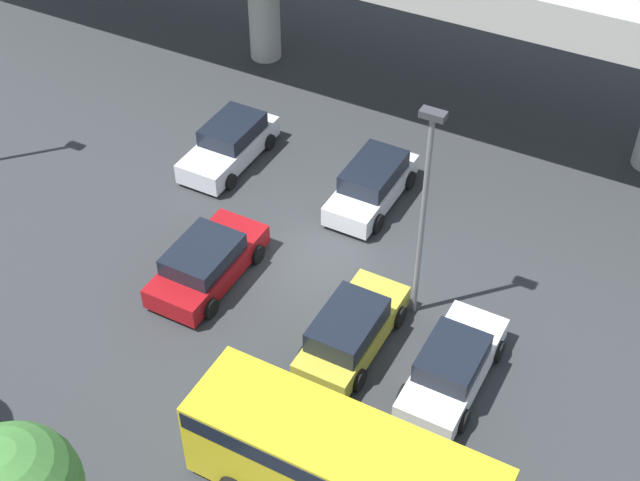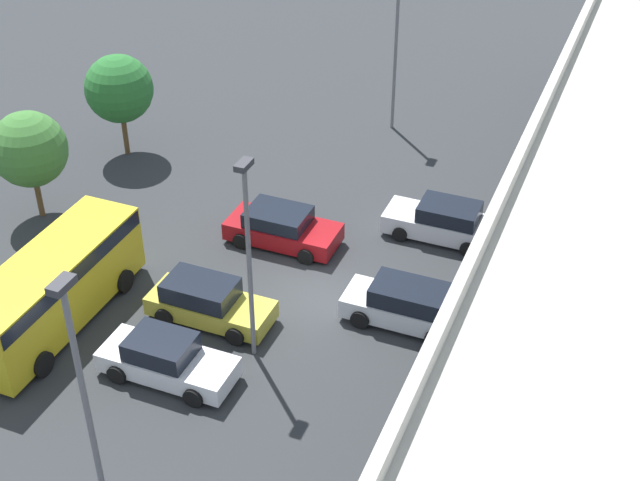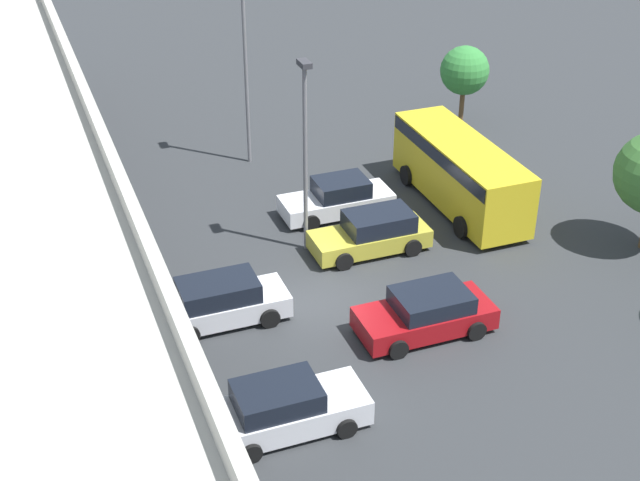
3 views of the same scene
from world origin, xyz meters
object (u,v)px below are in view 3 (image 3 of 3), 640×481
object	(u,v)px
parked_car_1	(426,313)
parked_car_3	(372,233)
shuttle_bus	(461,169)
lamp_post_mid_lot	(245,55)
lamp_post_near_aisle	(305,143)
tree_front_right	(465,71)
parked_car_4	(338,199)
parked_car_0	(286,408)
parked_car_2	(221,302)

from	to	relation	value
parked_car_1	parked_car_3	size ratio (longest dim) A/B	1.00
shuttle_bus	lamp_post_mid_lot	xyz separation A→B (m)	(7.12, 6.87, 3.39)
parked_car_3	lamp_post_near_aisle	bearing A→B (deg)	-24.59
parked_car_3	tree_front_right	world-z (taller)	tree_front_right
shuttle_bus	parked_car_4	bearing A→B (deg)	-101.11
parked_car_0	shuttle_bus	distance (m)	15.20
parked_car_3	tree_front_right	distance (m)	13.68
shuttle_bus	lamp_post_mid_lot	size ratio (longest dim) A/B	0.91
tree_front_right	parked_car_0	bearing A→B (deg)	139.64
parked_car_3	parked_car_4	xyz separation A→B (m)	(3.14, 0.16, -0.04)
parked_car_2	parked_car_4	size ratio (longest dim) A/B	0.96
parked_car_1	parked_car_4	bearing A→B (deg)	-91.89
parked_car_0	shuttle_bus	world-z (taller)	shuttle_bus
parked_car_0	parked_car_1	distance (m)	6.45
parked_car_4	parked_car_0	bearing A→B (deg)	61.81
parked_car_2	tree_front_right	distance (m)	20.12
parked_car_4	lamp_post_mid_lot	distance (m)	7.75
parked_car_4	lamp_post_near_aisle	xyz separation A→B (m)	(-2.10, 2.13, 3.67)
tree_front_right	parked_car_2	bearing A→B (deg)	128.28
tree_front_right	shuttle_bus	bearing A→B (deg)	150.78
parked_car_2	parked_car_0	bearing A→B (deg)	-87.02
parked_car_2	parked_car_1	bearing A→B (deg)	-25.60
parked_car_2	parked_car_4	distance (m)	8.49
parked_car_3	tree_front_right	xyz separation A→B (m)	(9.94, -9.18, 1.96)
shuttle_bus	lamp_post_mid_lot	distance (m)	10.46
parked_car_0	parked_car_4	distance (m)	12.88
shuttle_bus	parked_car_0	bearing A→B (deg)	-46.88
parked_car_3	parked_car_1	bearing A→B (deg)	85.31
parked_car_4	tree_front_right	bearing A→B (deg)	-143.94
parked_car_0	parked_car_3	bearing A→B (deg)	52.74
lamp_post_mid_lot	tree_front_right	xyz separation A→B (m)	(0.66, -11.22, -2.33)
parked_car_3	tree_front_right	bearing A→B (deg)	-132.72
lamp_post_mid_lot	parked_car_3	bearing A→B (deg)	-167.60
shuttle_bus	tree_front_right	distance (m)	8.98
lamp_post_near_aisle	lamp_post_mid_lot	distance (m)	8.27
shuttle_bus	tree_front_right	bearing A→B (deg)	150.78
parked_car_0	parked_car_1	world-z (taller)	parked_car_0
parked_car_1	lamp_post_mid_lot	xyz separation A→B (m)	(14.67, 1.60, 4.33)
parked_car_3	lamp_post_near_aisle	xyz separation A→B (m)	(1.05, 2.29, 3.63)
lamp_post_near_aisle	tree_front_right	distance (m)	14.61
parked_car_3	shuttle_bus	size ratio (longest dim) A/B	0.57
parked_car_3	shuttle_bus	xyz separation A→B (m)	(2.16, -4.83, 0.90)
lamp_post_near_aisle	parked_car_1	bearing A→B (deg)	-163.99
parked_car_4	lamp_post_mid_lot	size ratio (longest dim) A/B	0.52
parked_car_0	tree_front_right	size ratio (longest dim) A/B	1.15
lamp_post_near_aisle	parked_car_4	bearing A→B (deg)	-45.44
lamp_post_near_aisle	lamp_post_mid_lot	bearing A→B (deg)	-1.72
parked_car_2	lamp_post_near_aisle	size ratio (longest dim) A/B	0.59
parked_car_2	parked_car_3	xyz separation A→B (m)	(2.46, -6.54, -0.02)
parked_car_2	lamp_post_mid_lot	size ratio (longest dim) A/B	0.50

